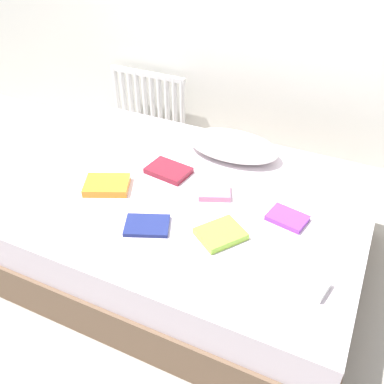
{
  "coord_description": "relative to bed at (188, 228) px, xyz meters",
  "views": [
    {
      "loc": [
        0.84,
        -1.74,
        1.99
      ],
      "look_at": [
        0.0,
        0.05,
        0.48
      ],
      "focal_mm": 40.63,
      "sensor_mm": 36.0,
      "label": 1
    }
  ],
  "objects": [
    {
      "name": "ground_plane",
      "position": [
        0.0,
        0.0,
        -0.25
      ],
      "size": [
        8.0,
        8.0,
        0.0
      ],
      "primitive_type": "plane",
      "color": "#9E998E"
    },
    {
      "name": "pillow",
      "position": [
        0.07,
        0.49,
        0.32
      ],
      "size": [
        0.6,
        0.33,
        0.13
      ],
      "primitive_type": "ellipsoid",
      "color": "white",
      "rests_on": "bed"
    },
    {
      "name": "textbook_navy",
      "position": [
        -0.07,
        -0.34,
        0.26
      ],
      "size": [
        0.27,
        0.24,
        0.02
      ],
      "primitive_type": "cube",
      "rotation": [
        0.0,
        0.0,
        0.4
      ],
      "color": "navy",
      "rests_on": "bed"
    },
    {
      "name": "textbook_pink",
      "position": [
        0.13,
        0.06,
        0.27
      ],
      "size": [
        0.21,
        0.19,
        0.03
      ],
      "primitive_type": "cube",
      "rotation": [
        0.0,
        0.0,
        0.4
      ],
      "color": "pink",
      "rests_on": "bed"
    },
    {
      "name": "bed",
      "position": [
        0.0,
        0.0,
        0.0
      ],
      "size": [
        2.0,
        1.5,
        0.5
      ],
      "color": "brown",
      "rests_on": "ground"
    },
    {
      "name": "textbook_white",
      "position": [
        0.73,
        -0.37,
        0.27
      ],
      "size": [
        0.25,
        0.17,
        0.04
      ],
      "primitive_type": "cube",
      "rotation": [
        0.0,
        0.0,
        -0.21
      ],
      "color": "white",
      "rests_on": "bed"
    },
    {
      "name": "textbook_orange",
      "position": [
        -0.44,
        -0.15,
        0.27
      ],
      "size": [
        0.3,
        0.27,
        0.04
      ],
      "primitive_type": "cube",
      "rotation": [
        0.0,
        0.0,
        0.42
      ],
      "color": "orange",
      "rests_on": "bed"
    },
    {
      "name": "textbook_maroon",
      "position": [
        -0.2,
        0.14,
        0.27
      ],
      "size": [
        0.27,
        0.21,
        0.03
      ],
      "primitive_type": "cube",
      "rotation": [
        0.0,
        0.0,
        -0.14
      ],
      "color": "maroon",
      "rests_on": "bed"
    },
    {
      "name": "radiator",
      "position": [
        -0.95,
        1.2,
        0.11
      ],
      "size": [
        0.69,
        0.04,
        0.52
      ],
      "color": "white",
      "rests_on": "ground"
    },
    {
      "name": "textbook_purple",
      "position": [
        0.56,
        0.02,
        0.27
      ],
      "size": [
        0.22,
        0.18,
        0.03
      ],
      "primitive_type": "cube",
      "rotation": [
        0.0,
        0.0,
        -0.2
      ],
      "color": "purple",
      "rests_on": "bed"
    },
    {
      "name": "textbook_lime",
      "position": [
        0.3,
        -0.24,
        0.27
      ],
      "size": [
        0.27,
        0.28,
        0.04
      ],
      "primitive_type": "cube",
      "rotation": [
        0.0,
        0.0,
        0.96
      ],
      "color": "#8CC638",
      "rests_on": "bed"
    }
  ]
}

